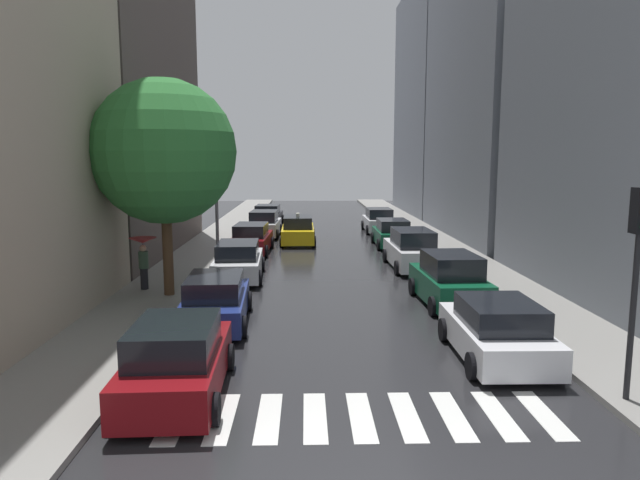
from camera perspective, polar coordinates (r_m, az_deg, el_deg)
The scene contains 23 objects.
ground_plane at distance 31.46m, azimuth 0.52°, elevation -0.98°, with size 28.00×72.00×0.04m, color #242426.
sidewalk_left at distance 31.90m, azimuth -11.24°, elevation -0.84°, with size 3.00×72.00×0.15m, color gray.
sidewalk_right at distance 32.33m, azimuth 12.11°, elevation -0.75°, with size 3.00×72.00×0.15m, color gray.
crosswalk_stripes at distance 11.67m, azimuth 4.12°, elevation -17.21°, with size 7.65×2.20×0.01m.
building_left_mid at distance 32.65m, azimuth -20.54°, elevation 21.06°, with size 6.00×15.43×25.09m, color #564C47.
building_right_mid at distance 38.19m, azimuth 17.78°, elevation 16.86°, with size 6.00×15.75×21.99m, color slate.
building_right_far at distance 53.09m, azimuth 12.03°, elevation 13.31°, with size 6.00×15.06×19.76m, color slate.
parked_car_left_nearest at distance 12.57m, azimuth -14.13°, elevation -11.72°, with size 2.18×4.36×1.66m.
parked_car_left_second at distance 17.59m, azimuth -10.41°, elevation -6.03°, with size 2.18×4.52×1.53m.
parked_car_left_third at distance 23.99m, azimuth -8.18°, elevation -2.13°, with size 2.20×4.60×1.56m.
parked_car_left_fourth at distance 30.43m, azimuth -6.87°, elevation 0.09°, with size 2.17×4.62×1.57m.
parked_car_left_fifth at distance 36.61m, azimuth -5.60°, elevation 1.55°, with size 2.20×4.37×1.68m.
parked_car_left_sixth at distance 42.88m, azimuth -5.24°, elevation 2.45°, with size 2.27×4.22×1.54m.
parked_car_right_nearest at distance 15.05m, azimuth 17.32°, elevation -8.72°, with size 2.19×4.20×1.53m.
parked_car_right_second at distance 20.02m, azimuth 12.85°, elevation -4.02°, with size 2.19×4.38×1.81m.
parked_car_right_third at distance 26.29m, azimuth 9.17°, elevation -1.02°, with size 2.15×4.78×1.81m.
parked_car_right_fourth at distance 32.59m, azimuth 7.24°, elevation 0.62°, with size 2.05×4.16×1.57m.
parked_car_right_fifth at distance 38.89m, azimuth 5.90°, elevation 1.91°, with size 2.06×4.19×1.63m.
taxi_midroad at distance 33.64m, azimuth -2.23°, elevation 0.96°, with size 2.10×4.66×1.81m.
pedestrian_near_tree at distance 22.08m, azimuth -17.30°, elevation -1.13°, with size 1.01×1.01×1.94m.
street_tree_left at distance 20.67m, azimuth -15.37°, elevation 8.51°, with size 5.04×5.04×7.60m.
traffic_light_right_corner at distance 12.75m, azimuth 29.30°, elevation -0.62°, with size 0.30×0.42×4.30m.
lamp_post_left at distance 29.05m, azimuth -10.38°, elevation 5.85°, with size 0.60×0.28×6.40m.
Camera 1 is at (-1.07, -7.04, 5.01)m, focal length 31.94 mm.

